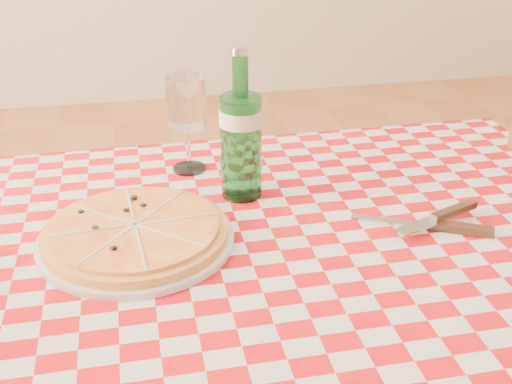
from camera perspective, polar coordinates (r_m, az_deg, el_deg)
dining_table at (r=1.13m, az=1.63°, el=-8.46°), size 1.20×0.80×0.75m
tablecloth at (r=1.08m, az=1.70°, el=-4.36°), size 1.30×0.90×0.01m
pizza_plate at (r=1.07m, az=-10.66°, el=-3.46°), size 0.35×0.35×0.04m
water_bottle at (r=1.16m, az=-1.35°, el=6.01°), size 0.10×0.10×0.28m
wine_glass at (r=1.28m, az=-6.14°, el=5.96°), size 0.08×0.08×0.19m
cutlery at (r=1.14m, az=15.44°, el=-2.51°), size 0.26×0.21×0.03m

